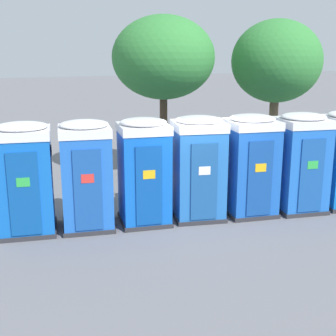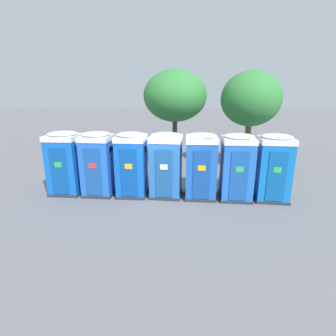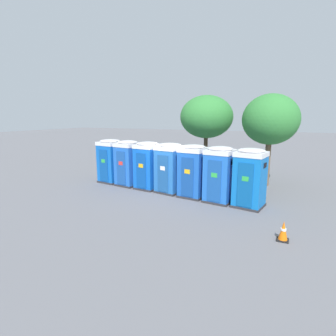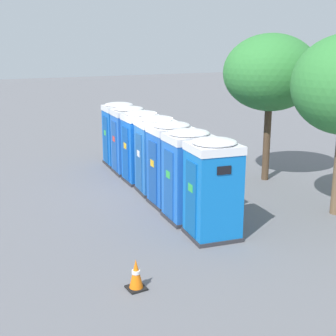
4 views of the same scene
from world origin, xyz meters
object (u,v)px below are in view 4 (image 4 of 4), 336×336
(portapotty_2, at_px, (141,146))
(traffic_cone, at_px, (136,275))
(portapotty_3, at_px, (156,154))
(street_tree_0, at_px, (270,73))
(portapotty_4, at_px, (171,164))
(portapotty_6, at_px, (213,188))
(portapotty_5, at_px, (188,175))
(portapotty_0, at_px, (119,134))
(portapotty_1, at_px, (129,140))

(portapotty_2, distance_m, traffic_cone, 7.75)
(portapotty_3, bearing_deg, street_tree_0, 80.91)
(portapotty_4, xyz_separation_m, street_tree_0, (-0.67, 4.37, 2.52))
(portapotty_6, bearing_deg, portapotty_5, 173.98)
(portapotty_3, xyz_separation_m, traffic_cone, (5.46, -3.44, -0.97))
(portapotty_0, xyz_separation_m, portapotty_1, (1.34, -0.21, 0.00))
(portapotty_5, height_order, traffic_cone, portapotty_5)
(portapotty_6, bearing_deg, traffic_cone, -63.23)
(portapotty_0, xyz_separation_m, portapotty_4, (5.37, -0.75, 0.00))
(portapotty_6, relative_size, street_tree_0, 0.49)
(portapotty_4, xyz_separation_m, portapotty_6, (2.68, -0.37, -0.00))
(portapotty_5, bearing_deg, portapotty_3, 170.32)
(portapotty_1, distance_m, portapotty_6, 6.78)
(portapotty_3, relative_size, traffic_cone, 3.97)
(portapotty_4, height_order, traffic_cone, portapotty_4)
(portapotty_1, xyz_separation_m, traffic_cone, (8.15, -3.76, -0.97))
(portapotty_1, xyz_separation_m, street_tree_0, (3.36, 3.83, 2.52))
(portapotty_0, bearing_deg, portapotty_2, -8.05)
(portapotty_1, bearing_deg, street_tree_0, 48.76)
(portapotty_4, bearing_deg, portapotty_2, 172.04)
(portapotty_3, relative_size, street_tree_0, 0.49)
(portapotty_1, bearing_deg, portapotty_5, -8.23)
(portapotty_3, xyz_separation_m, street_tree_0, (0.66, 4.15, 2.52))
(portapotty_3, xyz_separation_m, portapotty_5, (2.67, -0.46, 0.00))
(portapotty_2, height_order, portapotty_3, same)
(portapotty_3, bearing_deg, portapotty_5, -9.68)
(portapotty_5, bearing_deg, portapotty_2, 171.44)
(portapotty_5, height_order, street_tree_0, street_tree_0)
(portapotty_0, distance_m, street_tree_0, 6.44)
(portapotty_3, distance_m, street_tree_0, 4.90)
(portapotty_2, relative_size, portapotty_3, 1.00)
(portapotty_4, distance_m, portapotty_6, 2.71)
(traffic_cone, bearing_deg, portapotty_0, 157.28)
(portapotty_0, relative_size, portapotty_5, 1.00)
(portapotty_3, bearing_deg, portapotty_4, -9.61)
(portapotty_2, xyz_separation_m, street_tree_0, (2.01, 4.00, 2.52))
(street_tree_0, bearing_deg, portapotty_5, -66.43)
(portapotty_5, bearing_deg, traffic_cone, -47.02)
(portapotty_2, relative_size, portapotty_4, 1.00)
(portapotty_0, height_order, portapotty_1, same)
(portapotty_2, distance_m, portapotty_4, 2.71)
(portapotty_6, bearing_deg, portapotty_2, 172.08)
(portapotty_1, bearing_deg, portapotty_2, -7.23)
(portapotty_0, height_order, portapotty_5, same)
(portapotty_0, height_order, street_tree_0, street_tree_0)
(portapotty_0, distance_m, traffic_cone, 10.33)
(portapotty_4, bearing_deg, portapotty_5, -9.76)
(portapotty_2, xyz_separation_m, portapotty_6, (5.37, -0.75, -0.00))
(portapotty_2, height_order, portapotty_4, same)
(portapotty_3, relative_size, portapotty_6, 1.00)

